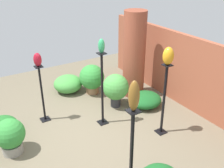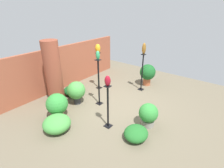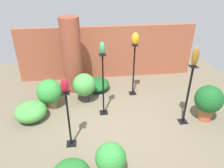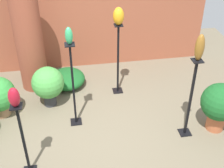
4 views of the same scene
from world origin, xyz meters
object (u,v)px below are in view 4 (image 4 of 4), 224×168
(potted_plant_walkway_edge, at_px, (220,104))
(art_vase_ruby, at_px, (14,97))
(art_vase_bronze, at_px, (200,47))
(pedestal_amber, at_px, (118,62))
(art_vase_jade, at_px, (69,36))
(potted_plant_front_left, at_px, (48,84))
(pedestal_bronze, at_px, (190,102))
(pedestal_jade, at_px, (73,89))
(pedestal_ruby, at_px, (24,144))
(brick_pillar, at_px, (29,40))
(art_vase_amber, at_px, (119,16))

(potted_plant_walkway_edge, bearing_deg, art_vase_ruby, -171.67)
(art_vase_bronze, xyz_separation_m, potted_plant_walkway_edge, (0.56, 0.04, -1.14))
(pedestal_amber, height_order, art_vase_jade, art_vase_jade)
(pedestal_amber, relative_size, potted_plant_front_left, 1.83)
(art_vase_jade, bearing_deg, pedestal_bronze, -17.75)
(pedestal_jade, distance_m, pedestal_amber, 1.25)
(art_vase_jade, relative_size, potted_plant_walkway_edge, 0.31)
(pedestal_amber, relative_size, pedestal_ruby, 1.17)
(pedestal_jade, bearing_deg, potted_plant_walkway_edge, -12.87)
(brick_pillar, bearing_deg, pedestal_jade, -60.53)
(pedestal_bronze, xyz_separation_m, art_vase_jade, (-1.86, 0.59, 1.05))
(pedestal_ruby, height_order, art_vase_ruby, art_vase_ruby)
(art_vase_jade, relative_size, art_vase_amber, 0.85)
(brick_pillar, bearing_deg, art_vase_jade, -60.53)
(pedestal_bronze, relative_size, art_vase_bronze, 3.46)
(pedestal_bronze, bearing_deg, pedestal_amber, 123.04)
(brick_pillar, bearing_deg, pedestal_amber, -16.77)
(pedestal_ruby, relative_size, potted_plant_walkway_edge, 1.40)
(art_vase_amber, distance_m, potted_plant_front_left, 1.82)
(pedestal_ruby, xyz_separation_m, potted_plant_front_left, (0.31, 1.64, -0.10))
(pedestal_amber, xyz_separation_m, potted_plant_walkway_edge, (1.50, -1.40, -0.15))
(pedestal_ruby, bearing_deg, pedestal_amber, 47.73)
(potted_plant_walkway_edge, bearing_deg, brick_pillar, 149.12)
(pedestal_jade, height_order, pedestal_amber, pedestal_jade)
(pedestal_amber, height_order, potted_plant_front_left, pedestal_amber)
(pedestal_jade, bearing_deg, brick_pillar, 119.47)
(brick_pillar, xyz_separation_m, pedestal_jade, (0.76, -1.35, -0.34))
(brick_pillar, height_order, pedestal_bronze, brick_pillar)
(brick_pillar, xyz_separation_m, art_vase_ruby, (-0.01, -2.37, 0.33))
(pedestal_jade, relative_size, art_vase_amber, 4.78)
(pedestal_bronze, distance_m, potted_plant_front_left, 2.62)
(pedestal_jade, height_order, art_vase_amber, art_vase_amber)
(brick_pillar, distance_m, art_vase_ruby, 2.40)
(art_vase_amber, distance_m, art_vase_ruby, 2.53)
(art_vase_ruby, height_order, potted_plant_front_left, art_vase_ruby)
(pedestal_bronze, bearing_deg, art_vase_jade, 162.25)
(potted_plant_walkway_edge, bearing_deg, pedestal_jade, 167.13)
(art_vase_bronze, bearing_deg, art_vase_jade, 162.25)
(pedestal_jade, xyz_separation_m, potted_plant_front_left, (-0.46, 0.62, -0.25))
(art_vase_ruby, distance_m, potted_plant_walkway_edge, 3.34)
(art_vase_bronze, bearing_deg, art_vase_ruby, -170.79)
(pedestal_jade, bearing_deg, art_vase_ruby, -127.09)
(art_vase_amber, bearing_deg, pedestal_ruby, -132.27)
(art_vase_jade, bearing_deg, brick_pillar, 119.47)
(brick_pillar, distance_m, potted_plant_walkway_edge, 3.75)
(art_vase_bronze, bearing_deg, pedestal_jade, 162.25)
(art_vase_jade, xyz_separation_m, potted_plant_walkway_edge, (2.42, -0.55, -1.19))
(pedestal_jade, height_order, art_vase_bronze, art_vase_bronze)
(brick_pillar, height_order, pedestal_amber, brick_pillar)
(pedestal_bronze, xyz_separation_m, potted_plant_walkway_edge, (0.56, 0.04, -0.14))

